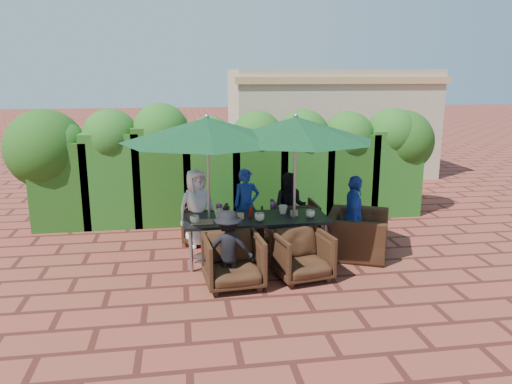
{
  "coord_description": "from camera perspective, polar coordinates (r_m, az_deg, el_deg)",
  "views": [
    {
      "loc": [
        -1.14,
        -8.09,
        3.07
      ],
      "look_at": [
        0.18,
        0.4,
        1.03
      ],
      "focal_mm": 35.0,
      "sensor_mm": 36.0,
      "label": 1
    }
  ],
  "objects": [
    {
      "name": "chair_far_right",
      "position": [
        9.42,
        4.44,
        -3.1
      ],
      "size": [
        0.8,
        0.75,
        0.82
      ],
      "primitive_type": "imported",
      "rotation": [
        0.0,
        0.0,
        3.14
      ],
      "color": "black",
      "rests_on": "ground"
    },
    {
      "name": "cup_c",
      "position": [
        8.08,
        0.41,
        -2.87
      ],
      "size": [
        0.16,
        0.16,
        0.13
      ],
      "primitive_type": "imported",
      "color": "beige",
      "rests_on": "dining_table"
    },
    {
      "name": "pedestrian_b",
      "position": [
        13.13,
        6.52,
        3.98
      ],
      "size": [
        1.01,
        0.72,
        1.91
      ],
      "primitive_type": "imported",
      "rotation": [
        0.0,
        0.0,
        3.33
      ],
      "color": "#DF4EA1",
      "rests_on": "ground"
    },
    {
      "name": "pedestrian_c",
      "position": [
        13.45,
        11.26,
        4.05
      ],
      "size": [
        1.17,
        1.32,
        1.91
      ],
      "primitive_type": "imported",
      "rotation": [
        0.0,
        0.0,
        2.19
      ],
      "color": "gray",
      "rests_on": "ground"
    },
    {
      "name": "cup_d",
      "position": [
        8.5,
        3.1,
        -2.01
      ],
      "size": [
        0.15,
        0.15,
        0.15
      ],
      "primitive_type": "imported",
      "color": "beige",
      "rests_on": "dining_table"
    },
    {
      "name": "child_left",
      "position": [
        9.28,
        -4.12,
        -3.55
      ],
      "size": [
        0.33,
        0.3,
        0.76
      ],
      "primitive_type": "imported",
      "rotation": [
        0.0,
        0.0,
        0.33
      ],
      "color": "#DF4EA1",
      "rests_on": "ground"
    },
    {
      "name": "ketchup_bottle",
      "position": [
        8.26,
        -0.64,
        -2.36
      ],
      "size": [
        0.04,
        0.04,
        0.17
      ],
      "primitive_type": "cylinder",
      "color": "#B20C0A",
      "rests_on": "dining_table"
    },
    {
      "name": "child_right",
      "position": [
        9.37,
        2.08,
        -3.38
      ],
      "size": [
        0.34,
        0.31,
        0.75
      ],
      "primitive_type": "imported",
      "rotation": [
        0.0,
        0.0,
        0.44
      ],
      "color": "purple",
      "rests_on": "ground"
    },
    {
      "name": "adult_far_right",
      "position": [
        9.35,
        3.9,
        -1.7
      ],
      "size": [
        0.72,
        0.6,
        1.3
      ],
      "primitive_type": "imported",
      "rotation": [
        0.0,
        0.0,
        -0.42
      ],
      "color": "black",
      "rests_on": "ground"
    },
    {
      "name": "number_block_left",
      "position": [
        8.2,
        -1.83,
        -2.74
      ],
      "size": [
        0.12,
        0.06,
        0.1
      ],
      "primitive_type": "cube",
      "color": "tan",
      "rests_on": "dining_table"
    },
    {
      "name": "chair_end_right",
      "position": [
        8.8,
        11.53,
        -3.95
      ],
      "size": [
        1.15,
        1.34,
        0.99
      ],
      "primitive_type": "imported",
      "rotation": [
        0.0,
        0.0,
        1.14
      ],
      "color": "black",
      "rests_on": "ground"
    },
    {
      "name": "umbrella_left",
      "position": [
        7.95,
        -5.61,
        7.1
      ],
      "size": [
        2.76,
        2.76,
        2.46
      ],
      "color": "gray",
      "rests_on": "ground"
    },
    {
      "name": "adult_end_right",
      "position": [
        8.66,
        11.1,
        -2.76
      ],
      "size": [
        0.61,
        0.91,
        1.41
      ],
      "primitive_type": "imported",
      "rotation": [
        0.0,
        0.0,
        1.31
      ],
      "color": "#1E3DA2",
      "rests_on": "ground"
    },
    {
      "name": "adult_near_left",
      "position": [
        7.36,
        -3.15,
        -6.47
      ],
      "size": [
        0.78,
        0.45,
        1.15
      ],
      "primitive_type": "imported",
      "rotation": [
        0.0,
        0.0,
        2.98
      ],
      "color": "black",
      "rests_on": "ground"
    },
    {
      "name": "adult_far_left",
      "position": [
        9.06,
        -6.77,
        -1.83
      ],
      "size": [
        0.8,
        0.63,
        1.43
      ],
      "primitive_type": "imported",
      "rotation": [
        0.0,
        0.0,
        0.35
      ],
      "color": "white",
      "rests_on": "ground"
    },
    {
      "name": "building",
      "position": [
        15.84,
        8.33,
        7.9
      ],
      "size": [
        6.2,
        3.08,
        3.2
      ],
      "color": "#BCAD8C",
      "rests_on": "ground"
    },
    {
      "name": "ground",
      "position": [
        8.72,
        -0.77,
        -7.26
      ],
      "size": [
        80.0,
        80.0,
        0.0
      ],
      "primitive_type": "plane",
      "color": "maroon",
      "rests_on": "ground"
    },
    {
      "name": "cup_e",
      "position": [
        8.33,
        6.24,
        -2.48
      ],
      "size": [
        0.16,
        0.16,
        0.12
      ],
      "primitive_type": "imported",
      "color": "beige",
      "rests_on": "dining_table"
    },
    {
      "name": "adult_far_mid",
      "position": [
        9.29,
        -1.11,
        -1.54
      ],
      "size": [
        0.55,
        0.47,
        1.37
      ],
      "primitive_type": "imported",
      "rotation": [
        0.0,
        0.0,
        0.14
      ],
      "color": "#1E3DA2",
      "rests_on": "ground"
    },
    {
      "name": "cup_a",
      "position": [
        8.03,
        -7.03,
        -3.1
      ],
      "size": [
        0.15,
        0.15,
        0.12
      ],
      "primitive_type": "imported",
      "color": "beige",
      "rests_on": "dining_table"
    },
    {
      "name": "chair_near_right",
      "position": [
        7.69,
        5.3,
        -6.97
      ],
      "size": [
        0.91,
        0.88,
        0.81
      ],
      "primitive_type": "imported",
      "rotation": [
        0.0,
        0.0,
        0.19
      ],
      "color": "black",
      "rests_on": "ground"
    },
    {
      "name": "umbrella_right",
      "position": [
        8.05,
        4.56,
        7.19
      ],
      "size": [
        2.56,
        2.56,
        2.46
      ],
      "color": "gray",
      "rests_on": "ground"
    },
    {
      "name": "serving_tray",
      "position": [
        8.05,
        -6.17,
        -3.43
      ],
      "size": [
        0.35,
        0.25,
        0.02
      ],
      "primitive_type": "cube",
      "color": "#A06F4D",
      "rests_on": "dining_table"
    },
    {
      "name": "chair_near_left",
      "position": [
        7.4,
        -2.62,
        -7.59
      ],
      "size": [
        0.9,
        0.85,
        0.86
      ],
      "primitive_type": "imported",
      "rotation": [
        0.0,
        0.0,
        0.09
      ],
      "color": "black",
      "rests_on": "ground"
    },
    {
      "name": "chair_far_mid",
      "position": [
        9.25,
        -1.27,
        -3.74
      ],
      "size": [
        0.78,
        0.74,
        0.71
      ],
      "primitive_type": "imported",
      "rotation": [
        0.0,
        0.0,
        3.0
      ],
      "color": "black",
      "rests_on": "ground"
    },
    {
      "name": "pedestrian_a",
      "position": [
        12.78,
        4.89,
        3.04
      ],
      "size": [
        1.51,
        1.3,
        1.59
      ],
      "primitive_type": "imported",
      "rotation": [
        0.0,
        0.0,
        2.51
      ],
      "color": "green",
      "rests_on": "ground"
    },
    {
      "name": "hedge_wall",
      "position": [
        10.6,
        -3.2,
        3.93
      ],
      "size": [
        9.1,
        1.6,
        2.51
      ],
      "color": "#1C3C10",
      "rests_on": "ground"
    },
    {
      "name": "sauce_bottle",
      "position": [
        8.38,
        -0.49,
        -2.13
      ],
      "size": [
        0.04,
        0.04,
        0.17
      ],
      "primitive_type": "cylinder",
      "color": "#4C230C",
      "rests_on": "dining_table"
    },
    {
      "name": "chair_far_left",
      "position": [
        9.33,
        -5.77,
        -3.47
      ],
      "size": [
        0.89,
        0.86,
        0.77
      ],
      "primitive_type": "imported",
      "rotation": [
        0.0,
        0.0,
        2.89
      ],
      "color": "black",
      "rests_on": "ground"
    },
    {
      "name": "dining_table",
      "position": [
        8.3,
        0.0,
        -3.42
      ],
      "size": [
        2.38,
        0.9,
        0.75
      ],
      "color": "black",
      "rests_on": "ground"
    },
    {
      "name": "cup_b",
      "position": [
        8.26,
        -4.3,
        -2.49
      ],
      "size": [
        0.15,
        0.15,
        0.14
      ],
      "primitive_type": "imported",
      "color": "beige",
      "rests_on": "dining_table"
    },
    {
      "name": "number_block_right",
      "position": [
        8.38,
        4.38,
        -2.41
      ],
      "size": [
        0.12,
        0.06,
        0.1
      ],
      "primitive_type": "cube",
      "color": "tan",
      "rests_on": "dining_table"
    }
  ]
}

